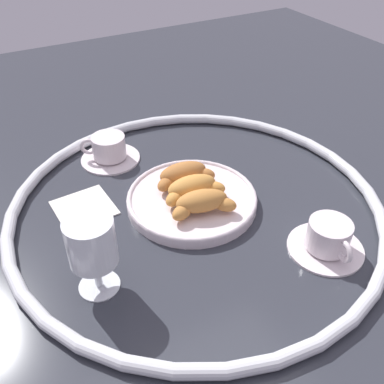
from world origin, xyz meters
TOP-DOWN VIEW (x-y plane):
  - ground_plane at (0.00, 0.00)m, footprint 2.20×2.20m
  - table_chrome_rim at (0.00, 0.00)m, footprint 0.74×0.74m
  - pastry_plate at (-0.00, -0.02)m, footprint 0.26×0.26m
  - croissant_large at (-0.01, -0.06)m, footprint 0.14×0.07m
  - croissant_small at (-0.00, -0.01)m, footprint 0.14×0.07m
  - croissant_extra at (0.01, 0.04)m, footprint 0.13×0.08m
  - coffee_cup_near at (-0.15, 0.21)m, footprint 0.14×0.14m
  - coffee_cup_far at (0.09, -0.25)m, footprint 0.14×0.14m
  - juice_glass_left at (0.24, 0.10)m, footprint 0.08×0.08m
  - folded_napkin at (0.20, -0.11)m, footprint 0.12×0.12m

SIDE VIEW (x-z plane):
  - ground_plane at x=0.00m, z-range 0.00..0.00m
  - folded_napkin at x=0.20m, z-range 0.00..0.01m
  - table_chrome_rim at x=0.00m, z-range 0.00..0.02m
  - pastry_plate at x=0.00m, z-range 0.00..0.02m
  - coffee_cup_near at x=-0.15m, z-range 0.00..0.06m
  - coffee_cup_far at x=0.09m, z-range 0.00..0.06m
  - croissant_large at x=-0.01m, z-range 0.02..0.06m
  - croissant_small at x=0.00m, z-range 0.02..0.06m
  - croissant_extra at x=0.01m, z-range 0.02..0.06m
  - juice_glass_left at x=0.24m, z-range 0.02..0.16m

